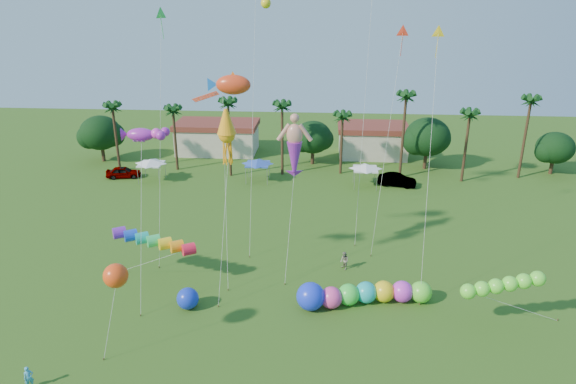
# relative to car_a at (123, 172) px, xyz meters

# --- Properties ---
(ground) EXTENTS (160.00, 160.00, 0.00)m
(ground) POSITION_rel_car_a_xyz_m (24.30, -37.04, -0.77)
(ground) COLOR #285116
(ground) RESTS_ON ground
(tree_line) EXTENTS (69.46, 8.91, 11.00)m
(tree_line) POSITION_rel_car_a_xyz_m (27.86, 6.95, 3.51)
(tree_line) COLOR #3A2819
(tree_line) RESTS_ON ground
(buildings_row) EXTENTS (35.00, 7.00, 4.00)m
(buildings_row) POSITION_rel_car_a_xyz_m (21.21, 12.96, 1.23)
(buildings_row) COLOR beige
(buildings_row) RESTS_ON ground
(tent_row) EXTENTS (31.00, 4.00, 0.60)m
(tent_row) POSITION_rel_car_a_xyz_m (18.30, -0.71, 1.98)
(tent_row) COLOR white
(tent_row) RESTS_ON ground
(car_a) EXTENTS (4.78, 2.63, 1.54)m
(car_a) POSITION_rel_car_a_xyz_m (0.00, 0.00, 0.00)
(car_a) COLOR #4C4C54
(car_a) RESTS_ON ground
(car_b) EXTENTS (5.13, 2.79, 1.60)m
(car_b) POSITION_rel_car_a_xyz_m (36.45, -0.50, 0.03)
(car_b) COLOR #4C4C54
(car_b) RESTS_ON ground
(spectator_a) EXTENTS (0.68, 0.64, 1.56)m
(spectator_a) POSITION_rel_car_a_xyz_m (8.90, -39.22, 0.01)
(spectator_a) COLOR #3A9ECD
(spectator_a) RESTS_ON ground
(spectator_b) EXTENTS (0.97, 1.03, 1.68)m
(spectator_b) POSITION_rel_car_a_xyz_m (29.06, -22.73, 0.07)
(spectator_b) COLOR gray
(spectator_b) RESTS_ON ground
(caterpillar_inflatable) EXTENTS (11.00, 3.87, 2.24)m
(caterpillar_inflatable) POSITION_rel_car_a_xyz_m (30.07, -28.29, 0.17)
(caterpillar_inflatable) COLOR #F7419E
(caterpillar_inflatable) RESTS_ON ground
(blue_ball) EXTENTS (1.73, 1.73, 1.73)m
(blue_ball) POSITION_rel_car_a_xyz_m (16.59, -29.81, 0.10)
(blue_ball) COLOR #1733D3
(blue_ball) RESTS_ON ground
(rainbow_tube) EXTENTS (8.93, 3.50, 3.93)m
(rainbow_tube) POSITION_rel_car_a_xyz_m (14.12, -26.41, 2.65)
(rainbow_tube) COLOR #F61B3B
(rainbow_tube) RESTS_ON ground
(green_worm) EXTENTS (10.52, 2.16, 3.80)m
(green_worm) POSITION_rel_car_a_xyz_m (37.65, -30.83, 2.36)
(green_worm) COLOR #67F636
(green_worm) RESTS_ON ground
(orange_ball_kite) EXTENTS (2.29, 2.11, 6.84)m
(orange_ball_kite) POSITION_rel_car_a_xyz_m (13.61, -35.35, 5.25)
(orange_ball_kite) COLOR #FF4814
(orange_ball_kite) RESTS_ON ground
(merman_kite) EXTENTS (2.43, 5.11, 13.44)m
(merman_kite) POSITION_rel_car_a_xyz_m (24.45, -21.63, 10.00)
(merman_kite) COLOR tan
(merman_kite) RESTS_ON ground
(fish_kite) EXTENTS (4.38, 5.51, 17.29)m
(fish_kite) POSITION_rel_car_a_xyz_m (19.53, -22.50, 15.62)
(fish_kite) COLOR #EA3E1A
(fish_kite) RESTS_ON ground
(squid_kite) EXTENTS (1.64, 4.43, 15.24)m
(squid_kite) POSITION_rel_car_a_xyz_m (19.51, -25.96, 12.38)
(squid_kite) COLOR #FF9C14
(squid_kite) RESTS_ON ground
(lobster_kite) EXTENTS (4.12, 6.06, 13.94)m
(lobster_kite) POSITION_rel_car_a_xyz_m (13.02, -26.67, 12.45)
(lobster_kite) COLOR purple
(lobster_kite) RESTS_ON ground
(delta_kite_red) EXTENTS (2.47, 3.27, 20.78)m
(delta_kite_red) POSITION_rel_car_a_xyz_m (33.43, -17.07, 19.05)
(delta_kite_red) COLOR red
(delta_kite_red) RESTS_ON ground
(delta_kite_yellow) EXTENTS (1.11, 4.00, 21.15)m
(delta_kite_yellow) POSITION_rel_car_a_xyz_m (35.01, -24.32, 19.32)
(delta_kite_yellow) COLOR yellow
(delta_kite_yellow) RESTS_ON ground
(delta_kite_green) EXTENTS (1.49, 4.29, 22.27)m
(delta_kite_green) POSITION_rel_car_a_xyz_m (13.29, -20.13, 20.48)
(delta_kite_green) COLOR #34DF4E
(delta_kite_green) RESTS_ON ground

